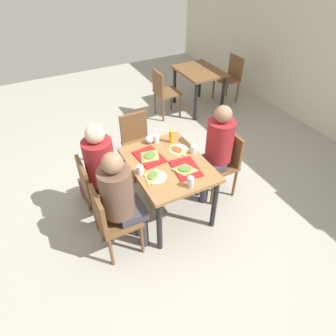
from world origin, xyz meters
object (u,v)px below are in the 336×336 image
object	(u,v)px
paper_plate_center	(179,150)
paper_plate_near_edge	(156,177)
main_table	(168,170)
chair_near_right	(110,218)
tray_red_far	(186,168)
background_table	(199,77)
person_far_side	(217,146)
pizza_slice_b	(185,169)
condiment_bottle	(171,136)
chair_near_left	(95,187)
plastic_cup_c	(156,139)
pizza_slice_a	(150,155)
plastic_cup_a	(194,149)
pizza_slice_d	(153,175)
foil_bundle	(149,139)
pizza_slice_c	(177,150)
chair_far_side	(224,160)
background_chair_far	(231,75)
soda_can	(191,182)
handbag	(90,192)
person_in_red	(104,166)
tray_red_near	(149,157)
chair_left_end	(137,140)
background_chair_near	(163,90)
plastic_cup_b	(140,170)
person_in_brown_jacket	(121,196)

from	to	relation	value
paper_plate_center	paper_plate_near_edge	world-z (taller)	same
main_table	paper_plate_center	world-z (taller)	paper_plate_center
chair_near_right	tray_red_far	distance (m)	0.94
chair_near_right	background_table	distance (m)	3.50
person_far_side	pizza_slice_b	distance (m)	0.59
paper_plate_near_edge	pizza_slice_b	bearing A→B (deg)	81.46
person_far_side	condiment_bottle	xyz separation A→B (m)	(-0.34, -0.42, 0.07)
condiment_bottle	main_table	bearing A→B (deg)	-33.03
condiment_bottle	background_table	world-z (taller)	condiment_bottle
tray_red_far	condiment_bottle	size ratio (longest dim) A/B	2.25
chair_near_left	plastic_cup_c	distance (m)	0.91
main_table	paper_plate_near_edge	xyz separation A→B (m)	(0.16, -0.22, 0.11)
paper_plate_near_edge	plastic_cup_c	bearing A→B (deg)	153.95
pizza_slice_a	plastic_cup_a	world-z (taller)	plastic_cup_a
pizza_slice_b	pizza_slice_d	size ratio (longest dim) A/B	1.04
foil_bundle	tray_red_far	bearing A→B (deg)	12.63
person_far_side	pizza_slice_c	world-z (taller)	person_far_side
paper_plate_center	plastic_cup_c	xyz separation A→B (m)	(-0.26, -0.16, 0.05)
chair_far_side	person_far_side	xyz separation A→B (m)	(-0.00, -0.14, 0.25)
pizza_slice_d	background_chair_far	xyz separation A→B (m)	(-2.28, 2.73, -0.25)
pizza_slice_a	soda_can	bearing A→B (deg)	13.67
chair_near_right	plastic_cup_c	bearing A→B (deg)	128.87
paper_plate_center	plastic_cup_c	world-z (taller)	plastic_cup_c
person_far_side	background_chair_far	distance (m)	2.83
paper_plate_near_edge	handbag	xyz separation A→B (m)	(-0.77, -0.58, -0.61)
person_in_red	pizza_slice_c	size ratio (longest dim) A/B	5.52
handbag	soda_can	bearing A→B (deg)	37.87
tray_red_near	chair_left_end	bearing A→B (deg)	168.97
tray_red_far	foil_bundle	xyz separation A→B (m)	(-0.63, -0.14, 0.04)
plastic_cup_a	plastic_cup_c	size ratio (longest dim) A/B	1.00
plastic_cup_a	paper_plate_center	bearing A→B (deg)	-137.33
chair_near_left	background_chair_near	bearing A→B (deg)	136.12
chair_near_right	person_in_red	bearing A→B (deg)	165.06
main_table	background_table	size ratio (longest dim) A/B	1.17
chair_far_side	chair_near_right	bearing A→B (deg)	-80.52
paper_plate_center	soda_can	distance (m)	0.64
condiment_bottle	background_table	size ratio (longest dim) A/B	0.18
plastic_cup_b	condiment_bottle	bearing A→B (deg)	123.06
tray_red_far	plastic_cup_a	size ratio (longest dim) A/B	3.60
paper_plate_near_edge	pizza_slice_c	bearing A→B (deg)	126.53
paper_plate_center	pizza_slice_a	xyz separation A→B (m)	(-0.03, -0.36, 0.02)
pizza_slice_b	handbag	xyz separation A→B (m)	(-0.82, -0.90, -0.63)
paper_plate_near_edge	condiment_bottle	xyz separation A→B (m)	(-0.50, 0.44, 0.08)
chair_left_end	person_far_side	world-z (taller)	person_far_side
tray_red_near	chair_near_left	bearing A→B (deg)	-96.96
tray_red_far	paper_plate_center	bearing A→B (deg)	163.54
paper_plate_center	background_chair_far	xyz separation A→B (m)	(-1.98, 2.26, -0.24)
chair_near_left	plastic_cup_a	world-z (taller)	chair_near_left
chair_near_left	person_in_brown_jacket	distance (m)	0.60
tray_red_near	pizza_slice_a	xyz separation A→B (m)	(-0.00, 0.01, 0.02)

